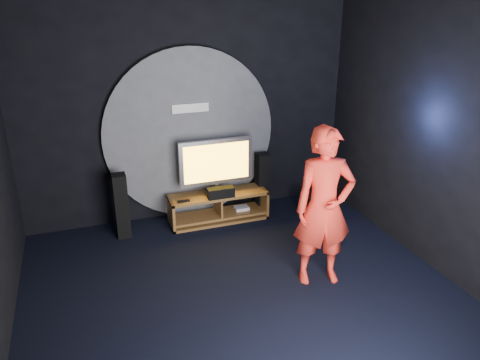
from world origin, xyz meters
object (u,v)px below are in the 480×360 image
tower_speaker_right (262,182)px  player (324,207)px  tower_speaker_left (121,206)px  media_console (219,209)px  tv (216,164)px  subwoofer (314,205)px

tower_speaker_right → player: size_ratio=0.49×
tower_speaker_left → player: player is taller
media_console → tower_speaker_left: size_ratio=1.58×
media_console → tower_speaker_left: 1.47m
tv → media_console: bearing=-84.3°
tower_speaker_right → subwoofer: size_ratio=2.80×
tower_speaker_left → subwoofer: size_ratio=2.80×
subwoofer → tower_speaker_left: bearing=174.1°
tower_speaker_left → subwoofer: bearing=-5.9°
media_console → tower_speaker_left: bearing=-178.9°
tv → tower_speaker_right: tv is taller
tower_speaker_right → subwoofer: 0.89m
media_console → tower_speaker_right: size_ratio=1.58×
media_console → player: (0.69, -1.95, 0.78)m
media_console → tv: size_ratio=1.34×
tv → player: size_ratio=0.58×
media_console → subwoofer: bearing=-12.5°
player → tower_speaker_left: bearing=149.7°
tower_speaker_left → subwoofer: (2.92, -0.30, -0.31)m
media_console → subwoofer: (1.47, -0.33, -0.02)m
media_console → player: size_ratio=0.78×
tower_speaker_left → tower_speaker_right: (2.22, 0.16, 0.00)m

